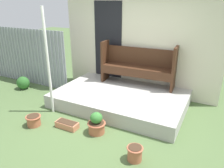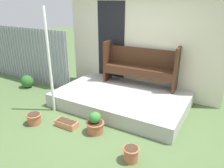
{
  "view_description": "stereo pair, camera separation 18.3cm",
  "coord_description": "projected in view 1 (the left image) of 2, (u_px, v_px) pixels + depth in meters",
  "views": [
    {
      "loc": [
        1.89,
        -3.31,
        2.37
      ],
      "look_at": [
        0.01,
        0.33,
        0.76
      ],
      "focal_mm": 35.0,
      "sensor_mm": 36.0,
      "label": 1
    },
    {
      "loc": [
        2.05,
        -3.22,
        2.37
      ],
      "look_at": [
        0.01,
        0.33,
        0.76
      ],
      "focal_mm": 35.0,
      "sensor_mm": 36.0,
      "label": 2
    }
  ],
  "objects": [
    {
      "name": "ground_plane",
      "position": [
        104.0,
        124.0,
        4.41
      ],
      "size": [
        24.0,
        24.0,
        0.0
      ],
      "primitive_type": "plane",
      "color": "#516B3D"
    },
    {
      "name": "porch_slab",
      "position": [
        120.0,
        99.0,
        5.17
      ],
      "size": [
        2.98,
        1.89,
        0.31
      ],
      "color": "#B2AFA8",
      "rests_on": "ground_plane"
    },
    {
      "name": "house_wall",
      "position": [
        136.0,
        43.0,
        5.57
      ],
      "size": [
        4.18,
        0.08,
        2.6
      ],
      "color": "beige",
      "rests_on": "ground_plane"
    },
    {
      "name": "fence_corrugated",
      "position": [
        22.0,
        56.0,
        6.4
      ],
      "size": [
        3.16,
        0.05,
        1.6
      ],
      "color": "gray",
      "rests_on": "ground_plane"
    },
    {
      "name": "support_post",
      "position": [
        48.0,
        63.0,
        4.5
      ],
      "size": [
        0.06,
        0.06,
        2.24
      ],
      "color": "white",
      "rests_on": "ground_plane"
    },
    {
      "name": "bench",
      "position": [
        138.0,
        64.0,
        5.44
      ],
      "size": [
        1.87,
        0.5,
        1.05
      ],
      "rotation": [
        0.0,
        0.0,
        0.06
      ],
      "color": "#422616",
      "rests_on": "porch_slab"
    },
    {
      "name": "flower_pot_left",
      "position": [
        34.0,
        120.0,
        4.33
      ],
      "size": [
        0.3,
        0.3,
        0.21
      ],
      "color": "#B26042",
      "rests_on": "ground_plane"
    },
    {
      "name": "flower_pot_middle",
      "position": [
        96.0,
        124.0,
        4.07
      ],
      "size": [
        0.35,
        0.35,
        0.42
      ],
      "color": "#B26042",
      "rests_on": "ground_plane"
    },
    {
      "name": "flower_pot_right",
      "position": [
        135.0,
        153.0,
        3.39
      ],
      "size": [
        0.26,
        0.26,
        0.24
      ],
      "color": "#B26042",
      "rests_on": "ground_plane"
    },
    {
      "name": "planter_box_rect",
      "position": [
        67.0,
        125.0,
        4.27
      ],
      "size": [
        0.45,
        0.2,
        0.13
      ],
      "color": "tan",
      "rests_on": "ground_plane"
    },
    {
      "name": "shrub_by_fence",
      "position": [
        23.0,
        83.0,
        6.08
      ],
      "size": [
        0.37,
        0.33,
        0.36
      ],
      "color": "#2D6628",
      "rests_on": "ground_plane"
    }
  ]
}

